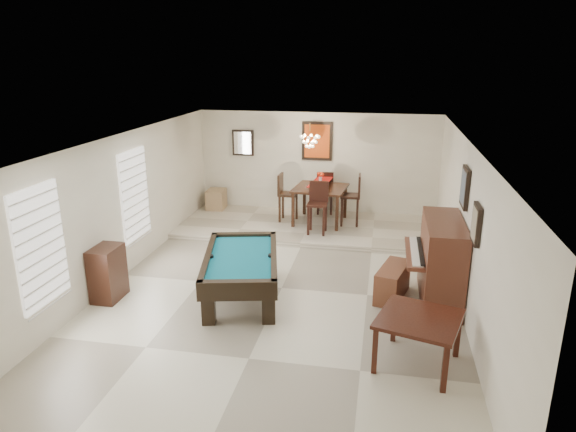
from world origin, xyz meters
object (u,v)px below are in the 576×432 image
(apothecary_chest, at_px, (108,273))
(flower_vase, at_px, (320,177))
(dining_chair_south, at_px, (317,208))
(dining_chair_east, at_px, (350,200))
(dining_table, at_px, (320,202))
(chandelier, at_px, (310,137))
(upright_piano, at_px, (431,261))
(square_table, at_px, (417,341))
(pool_table, at_px, (241,277))
(dining_chair_north, at_px, (325,192))
(corner_bench, at_px, (216,199))
(piano_bench, at_px, (392,282))
(dining_chair_west, at_px, (288,198))

(apothecary_chest, bearing_deg, flower_vase, 55.86)
(flower_vase, xyz_separation_m, dining_chair_south, (0.04, -0.80, -0.53))
(apothecary_chest, distance_m, dining_chair_east, 5.74)
(dining_chair_south, bearing_deg, dining_table, 94.14)
(chandelier, bearing_deg, upright_piano, -51.37)
(dining_table, bearing_deg, dining_chair_south, -86.90)
(square_table, bearing_deg, upright_piano, 81.64)
(pool_table, relative_size, square_table, 2.18)
(dining_chair_south, bearing_deg, dining_chair_north, 91.58)
(pool_table, height_order, flower_vase, flower_vase)
(pool_table, relative_size, chandelier, 3.66)
(apothecary_chest, xyz_separation_m, dining_chair_north, (3.02, 5.18, 0.21))
(corner_bench, bearing_deg, apothecary_chest, -92.44)
(dining_chair_east, bearing_deg, dining_table, -96.71)
(square_table, relative_size, corner_bench, 1.82)
(square_table, height_order, dining_chair_south, dining_chair_south)
(dining_chair_south, bearing_deg, piano_bench, -57.35)
(upright_piano, distance_m, piano_bench, 0.74)
(chandelier, bearing_deg, dining_chair_north, 76.63)
(dining_chair_north, xyz_separation_m, dining_chair_west, (-0.79, -0.79, 0.02))
(dining_chair_south, height_order, corner_bench, dining_chair_south)
(apothecary_chest, xyz_separation_m, flower_vase, (3.00, 4.42, 0.76))
(dining_chair_west, distance_m, dining_chair_east, 1.47)
(pool_table, distance_m, apothecary_chest, 2.23)
(dining_chair_south, height_order, chandelier, chandelier)
(pool_table, relative_size, flower_vase, 8.81)
(square_table, bearing_deg, pool_table, 152.19)
(dining_chair_east, bearing_deg, apothecary_chest, -43.28)
(dining_table, bearing_deg, corner_bench, 167.27)
(piano_bench, xyz_separation_m, corner_bench, (-4.47, 4.10, 0.10))
(dining_chair_south, bearing_deg, corner_bench, 154.22)
(piano_bench, distance_m, corner_bench, 6.06)
(dining_chair_north, bearing_deg, dining_chair_west, 40.34)
(dining_table, distance_m, flower_vase, 0.61)
(dining_table, bearing_deg, piano_bench, -64.07)
(square_table, bearing_deg, dining_chair_south, 112.82)
(upright_piano, relative_size, piano_bench, 1.70)
(dining_table, distance_m, corner_bench, 2.86)
(dining_chair_east, bearing_deg, upright_piano, 22.04)
(dining_table, relative_size, corner_bench, 2.13)
(dining_chair_north, bearing_deg, square_table, 102.67)
(dining_chair_west, height_order, corner_bench, dining_chair_west)
(square_table, height_order, upright_piano, upright_piano)
(dining_chair_west, xyz_separation_m, chandelier, (0.54, -0.25, 1.51))
(upright_piano, relative_size, dining_chair_south, 1.44)
(pool_table, xyz_separation_m, dining_chair_east, (1.52, 3.92, 0.35))
(dining_table, bearing_deg, upright_piano, -56.28)
(upright_piano, xyz_separation_m, dining_chair_north, (-2.26, 4.19, -0.03))
(apothecary_chest, height_order, dining_chair_south, dining_chair_south)
(corner_bench, xyz_separation_m, chandelier, (2.56, -0.92, 1.83))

